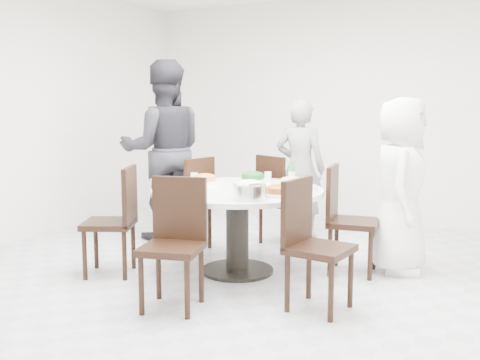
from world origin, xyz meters
The scene contains 22 objects.
floor centered at (0.00, 0.00, 0.00)m, with size 6.00×6.00×0.01m, color silver.
wall_back centered at (0.00, 3.00, 1.40)m, with size 6.00×0.01×2.80m, color white.
dining_table centered at (-0.35, 0.31, 0.38)m, with size 1.50×1.50×0.75m, color white.
chair_ne centered at (0.56, 0.76, 0.47)m, with size 0.42×0.42×0.95m, color black.
chair_n centered at (-0.39, 1.42, 0.47)m, with size 0.42×0.42×0.95m, color black.
chair_nw centered at (-1.18, 0.75, 0.47)m, with size 0.42×0.42×0.95m, color black.
chair_sw centered at (-1.30, -0.27, 0.47)m, with size 0.42×0.42×0.95m, color black.
chair_s centered at (-0.34, -0.70, 0.47)m, with size 0.42×0.42×0.95m, color black.
chair_se centered at (0.61, -0.21, 0.47)m, with size 0.42×0.42×0.95m, color black.
diner_right centered at (0.90, 1.01, 0.77)m, with size 0.75×0.49×1.54m, color white.
diner_middle centered at (-0.36, 1.80, 0.77)m, with size 0.56×0.37×1.53m, color black.
diner_left centered at (-1.66, 1.04, 0.97)m, with size 0.95×0.74×1.95m, color black.
dish_greens centered at (-0.43, 0.77, 0.79)m, with size 0.27×0.27×0.07m, color white.
dish_pale centered at (0.04, 0.60, 0.79)m, with size 0.27×0.27×0.07m, color white.
dish_orange centered at (-0.76, 0.44, 0.78)m, with size 0.25×0.25×0.07m, color white.
dish_redbrown centered at (0.13, 0.12, 0.78)m, with size 0.26×0.26×0.07m, color white.
dish_tofu centered at (-0.80, 0.12, 0.78)m, with size 0.27×0.27×0.07m, color white.
rice_bowl centered at (-0.01, -0.11, 0.81)m, with size 0.26×0.26×0.11m, color silver.
soup_bowl centered at (-0.62, -0.12, 0.79)m, with size 0.26×0.26×0.08m, color white.
beverage_bottle centered at (-0.05, 0.81, 0.86)m, with size 0.06×0.06×0.21m, color #327D44.
tea_cups centered at (-0.37, 0.89, 0.79)m, with size 0.07×0.07×0.08m, color white.
chopsticks centered at (-0.36, 0.97, 0.76)m, with size 0.24×0.04×0.01m, color tan, non-canonical shape.
Camera 1 is at (1.95, -3.94, 1.51)m, focal length 42.00 mm.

